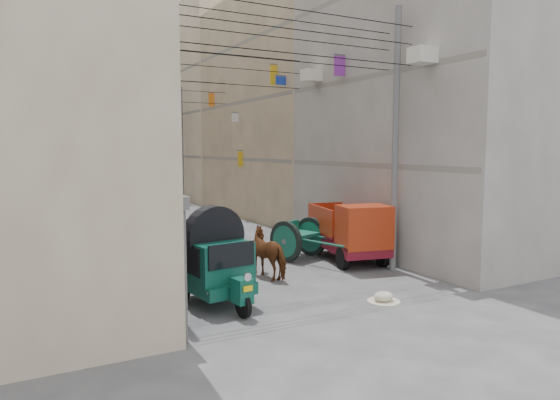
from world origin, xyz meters
TOP-DOWN VIEW (x-y plane):
  - ground at (0.00, 0.00)m, footprint 140.00×140.00m
  - building_row_right at (8.00, 34.13)m, footprint 8.00×62.00m
  - end_cap_building at (0.00, 66.00)m, footprint 22.00×10.00m
  - shutters_left at (-3.92, 10.38)m, footprint 0.18×14.40m
  - signboards at (-0.01, 21.66)m, footprint 8.22×40.52m
  - ac_units at (3.65, 7.67)m, footprint 0.70×6.55m
  - utility_poles at (0.00, 17.00)m, footprint 7.40×22.20m
  - overhead_cables at (0.00, 14.40)m, footprint 7.40×22.52m
  - auto_rickshaw at (-2.51, 5.41)m, footprint 1.72×2.68m
  - tonga_cart at (1.80, 8.74)m, footprint 1.99×3.23m
  - mini_truck at (3.06, 7.35)m, footprint 2.29×3.81m
  - second_cart at (-0.55, 11.45)m, footprint 1.52×1.37m
  - feed_sack at (1.22, 3.56)m, footprint 0.51×0.41m
  - horse at (-0.17, 7.00)m, footprint 1.15×1.85m
  - distant_car_white at (-2.07, 16.19)m, footprint 2.57×4.16m
  - distant_car_grey at (1.33, 35.38)m, footprint 2.26×3.65m
  - distant_car_green at (-0.44, 38.64)m, footprint 2.85×4.63m

SIDE VIEW (x-z plane):
  - ground at x=0.00m, z-range 0.00..0.00m
  - feed_sack at x=1.22m, z-range 0.00..0.25m
  - distant_car_grey at x=1.33m, z-range 0.00..1.14m
  - distant_car_green at x=-0.44m, z-range 0.00..1.25m
  - distant_car_white at x=-2.07m, z-range 0.00..1.32m
  - second_cart at x=-0.55m, z-range 0.04..1.29m
  - tonga_cart at x=1.80m, z-range 0.03..1.40m
  - horse at x=-0.17m, z-range 0.00..1.45m
  - mini_truck at x=3.06m, z-range -0.04..1.96m
  - auto_rickshaw at x=-2.51m, z-range 0.16..2.00m
  - shutters_left at x=-3.92m, z-range 0.06..2.93m
  - signboards at x=-0.01m, z-range 0.59..6.27m
  - utility_poles at x=0.00m, z-range 0.00..8.00m
  - building_row_right at x=8.00m, z-range -0.54..13.46m
  - end_cap_building at x=0.00m, z-range 0.00..13.00m
  - overhead_cables at x=0.00m, z-range 6.20..7.33m
  - ac_units at x=3.65m, z-range 5.76..9.11m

